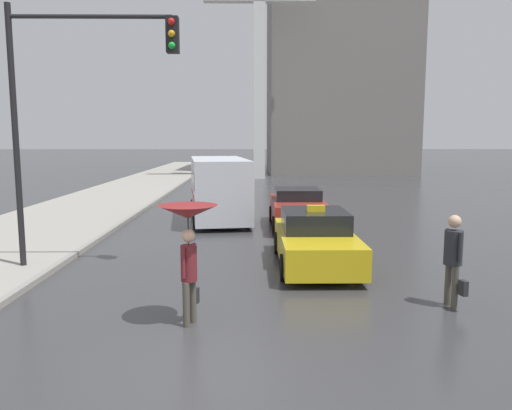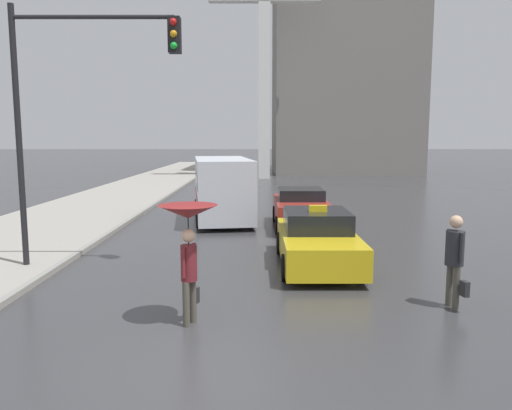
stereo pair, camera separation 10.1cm
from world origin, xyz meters
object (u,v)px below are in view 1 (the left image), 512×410
(ambulance_van, at_px, (219,186))
(traffic_light, at_px, (77,88))
(taxi, at_px, (315,240))
(pedestrian_with_umbrella, at_px, (188,229))
(monument_cross, at_px, (259,36))
(pedestrian_man, at_px, (454,254))
(sedan_red, at_px, (297,209))

(ambulance_van, distance_m, traffic_light, 8.54)
(taxi, relative_size, ambulance_van, 0.74)
(pedestrian_with_umbrella, distance_m, monument_cross, 33.23)
(taxi, xyz_separation_m, pedestrian_with_umbrella, (-2.66, -4.03, 1.02))
(taxi, bearing_deg, traffic_light, 4.49)
(ambulance_van, bearing_deg, taxi, 104.20)
(taxi, relative_size, traffic_light, 0.69)
(traffic_light, bearing_deg, pedestrian_man, -19.55)
(monument_cross, bearing_deg, pedestrian_man, -84.39)
(pedestrian_man, distance_m, monument_cross, 32.72)
(ambulance_van, relative_size, monument_cross, 0.30)
(monument_cross, bearing_deg, ambulance_van, -95.39)
(pedestrian_with_umbrella, bearing_deg, monument_cross, 20.39)
(taxi, distance_m, monument_cross, 29.69)
(pedestrian_with_umbrella, relative_size, traffic_light, 0.33)
(ambulance_van, height_order, traffic_light, traffic_light)
(ambulance_van, height_order, monument_cross, monument_cross)
(sedan_red, xyz_separation_m, traffic_light, (-5.69, -5.87, 3.65))
(taxi, height_order, monument_cross, monument_cross)
(pedestrian_man, relative_size, monument_cross, 0.09)
(sedan_red, distance_m, pedestrian_man, 8.89)
(sedan_red, height_order, pedestrian_man, pedestrian_man)
(pedestrian_with_umbrella, xyz_separation_m, traffic_light, (-2.96, 3.59, 2.65))
(pedestrian_man, bearing_deg, taxi, -157.59)
(pedestrian_with_umbrella, bearing_deg, pedestrian_man, -56.63)
(sedan_red, distance_m, traffic_light, 8.95)
(taxi, bearing_deg, monument_cross, -88.18)
(pedestrian_man, relative_size, traffic_light, 0.28)
(monument_cross, bearing_deg, pedestrian_with_umbrella, -93.19)
(sedan_red, relative_size, pedestrian_man, 2.36)
(taxi, height_order, pedestrian_with_umbrella, pedestrian_with_umbrella)
(ambulance_van, relative_size, traffic_light, 0.94)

